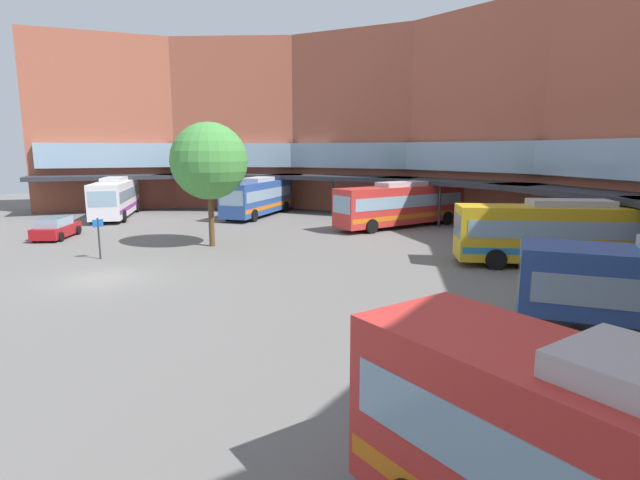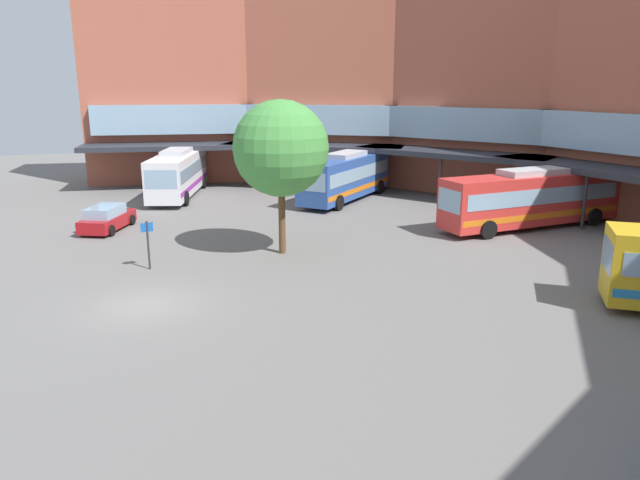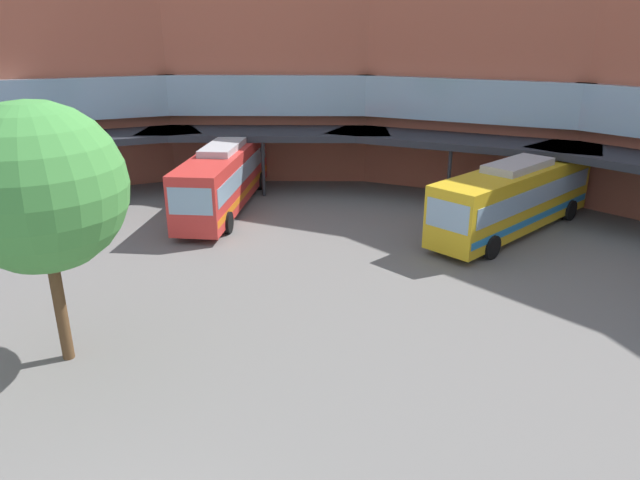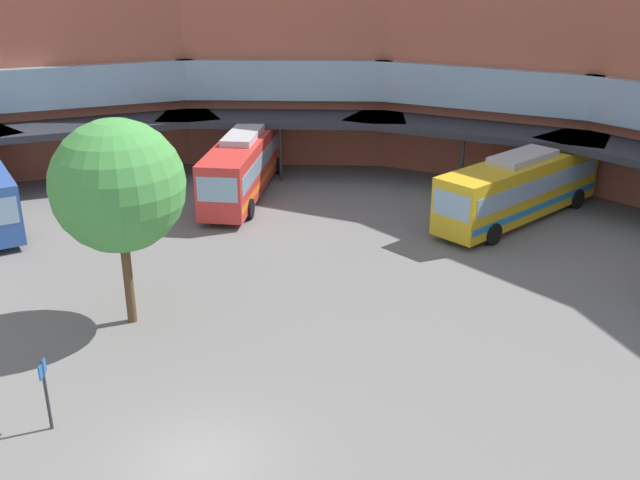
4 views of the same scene
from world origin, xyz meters
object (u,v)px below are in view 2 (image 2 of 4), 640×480
(bus_4, at_px, (346,176))
(plaza_tree, at_px, (281,149))
(bus_2, at_px, (178,173))
(parked_car, at_px, (107,218))
(bus_1, at_px, (531,198))
(stop_sign_post, at_px, (148,240))

(bus_4, height_order, plaza_tree, plaza_tree)
(bus_2, distance_m, parked_car, 11.36)
(bus_1, distance_m, parked_car, 26.13)
(bus_4, bearing_deg, plaza_tree, 13.19)
(bus_2, height_order, bus_4, bus_2)
(bus_2, height_order, parked_car, bus_2)
(bus_2, bearing_deg, bus_1, 65.76)
(bus_4, distance_m, plaza_tree, 15.71)
(bus_1, distance_m, bus_2, 26.41)
(bus_2, height_order, stop_sign_post, bus_2)
(bus_1, bearing_deg, plaza_tree, -3.21)
(parked_car, height_order, stop_sign_post, stop_sign_post)
(bus_1, bearing_deg, stop_sign_post, -2.15)
(bus_2, relative_size, stop_sign_post, 4.72)
(bus_2, xyz_separation_m, bus_4, (5.25, 12.16, -0.03))
(bus_1, xyz_separation_m, bus_2, (-17.16, -20.08, 0.02))
(bus_1, height_order, plaza_tree, plaza_tree)
(stop_sign_post, bearing_deg, plaza_tree, 97.17)
(bus_1, relative_size, parked_car, 2.63)
(bus_1, bearing_deg, bus_4, -63.21)
(plaza_tree, distance_m, stop_sign_post, 8.00)
(bus_2, distance_m, bus_4, 13.24)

